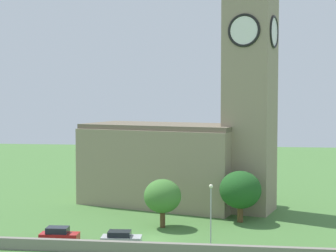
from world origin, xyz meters
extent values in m
plane|color=#477538|center=(0.00, 15.00, 0.00)|extent=(200.00, 200.00, 0.00)
cube|color=gray|center=(-1.53, 20.87, 5.82)|extent=(26.54, 19.07, 11.63)
cube|color=#675C4A|center=(-1.53, 20.87, 11.98)|extent=(26.25, 18.11, 0.70)
cube|color=gray|center=(11.45, 16.84, 15.97)|extent=(8.21, 8.21, 31.95)
cylinder|color=white|center=(10.46, 13.65, 25.56)|extent=(4.05, 1.36, 4.20)
torus|color=black|center=(10.46, 13.65, 25.56)|extent=(4.48, 1.72, 4.58)
cylinder|color=white|center=(14.64, 15.86, 25.56)|extent=(1.36, 4.05, 4.20)
torus|color=black|center=(14.64, 15.86, 25.56)|extent=(1.72, 4.48, 4.58)
cube|color=gray|center=(0.00, -5.63, 0.63)|extent=(53.25, 0.70, 1.27)
cube|color=red|center=(-10.23, -2.92, 0.78)|extent=(4.40, 1.96, 0.86)
cube|color=#1E232B|center=(-10.44, -2.93, 1.55)|extent=(2.49, 1.66, 0.69)
cylinder|color=black|center=(-8.80, -1.97, 0.35)|extent=(0.70, 0.35, 0.69)
cylinder|color=black|center=(-8.72, -3.74, 0.35)|extent=(0.70, 0.35, 0.69)
cylinder|color=black|center=(-11.74, -2.10, 0.35)|extent=(0.70, 0.35, 0.69)
cylinder|color=black|center=(-11.66, -3.87, 0.35)|extent=(0.70, 0.35, 0.69)
cube|color=silver|center=(-3.15, -2.77, 0.67)|extent=(4.56, 2.19, 0.74)
cube|color=#1E232B|center=(-3.37, -2.79, 1.33)|extent=(2.59, 1.84, 0.59)
cylinder|color=black|center=(-1.70, -1.72, 0.30)|extent=(0.61, 0.38, 0.59)
cylinder|color=black|center=(-1.58, -3.63, 0.30)|extent=(0.61, 0.38, 0.59)
cylinder|color=black|center=(-4.72, -1.91, 0.30)|extent=(0.61, 0.38, 0.59)
cylinder|color=black|center=(-4.60, -3.82, 0.30)|extent=(0.61, 0.38, 0.59)
cylinder|color=#9EA0A5|center=(6.70, -1.36, 3.20)|extent=(0.14, 0.14, 6.40)
sphere|color=#F4EFCC|center=(6.70, -1.36, 6.62)|extent=(0.44, 0.44, 0.44)
cylinder|color=brown|center=(10.10, 9.89, 1.12)|extent=(0.77, 0.77, 2.24)
ellipsoid|color=#1E511E|center=(10.10, 9.89, 4.30)|extent=(5.50, 5.50, 4.95)
cylinder|color=brown|center=(0.31, 5.84, 1.12)|extent=(0.66, 0.66, 2.23)
ellipsoid|color=#427A33|center=(0.31, 5.84, 4.01)|extent=(4.73, 4.73, 4.26)
camera|label=1|loc=(9.13, -59.55, 16.62)|focal=56.45mm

